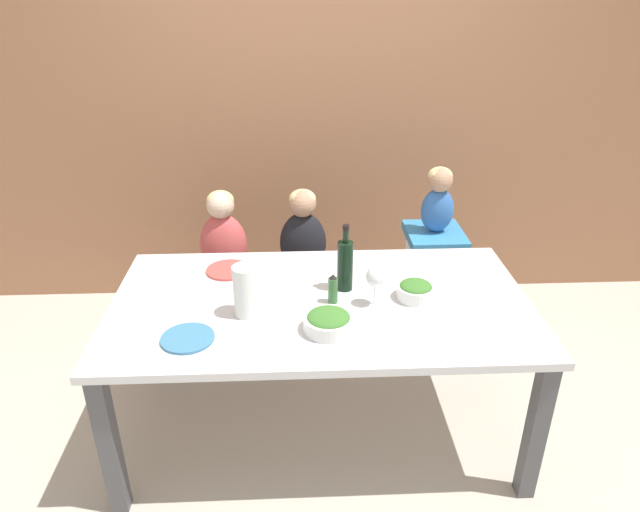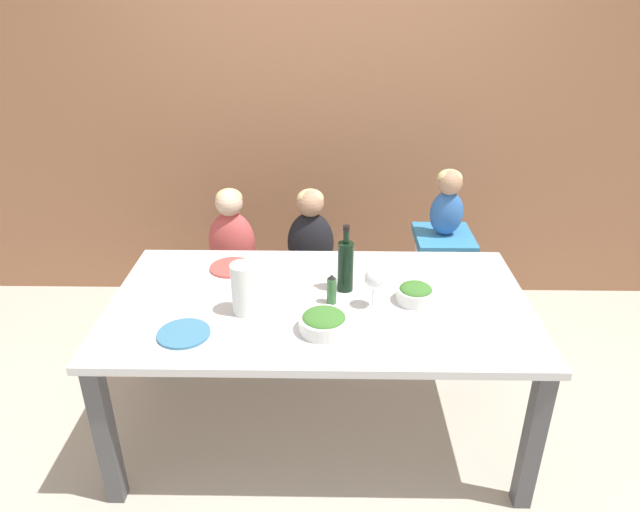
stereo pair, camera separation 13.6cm
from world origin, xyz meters
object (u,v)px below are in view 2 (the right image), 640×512
object	(u,v)px
person_child_center	(311,233)
person_child_left	(231,232)
salad_bowl_small	(415,293)
paper_towel_roll	(244,289)
dinner_plate_back_left	(232,267)
chair_right_highchair	(442,259)
salad_bowl_large	(324,322)
dinner_plate_front_left	(184,334)
person_baby_right	(448,200)
chair_far_center	(311,282)
wine_bottle	(346,265)
chair_far_left	(235,281)
wine_glass_near	(374,279)

from	to	relation	value
person_child_center	person_child_left	bearing A→B (deg)	180.00
salad_bowl_small	paper_towel_roll	bearing A→B (deg)	-172.20
dinner_plate_back_left	person_child_left	bearing A→B (deg)	99.38
chair_right_highchair	salad_bowl_large	size ratio (longest dim) A/B	3.44
dinner_plate_front_left	dinner_plate_back_left	distance (m)	0.58
person_baby_right	paper_towel_roll	size ratio (longest dim) A/B	1.68
chair_right_highchair	salad_bowl_large	world-z (taller)	salad_bowl_large
person_child_left	salad_bowl_large	bearing A→B (deg)	-62.19
chair_far_center	dinner_plate_front_left	bearing A→B (deg)	-114.09
chair_far_center	wine_bottle	xyz separation A→B (m)	(0.18, -0.68, 0.46)
person_child_center	dinner_plate_front_left	xyz separation A→B (m)	(-0.47, -1.05, 0.03)
chair_far_left	chair_far_center	distance (m)	0.45
person_child_left	person_baby_right	world-z (taller)	person_baby_right
person_child_center	paper_towel_roll	bearing A→B (deg)	-105.78
person_baby_right	salad_bowl_small	distance (m)	0.83
chair_far_center	person_child_left	world-z (taller)	person_child_left
chair_far_center	person_baby_right	world-z (taller)	person_baby_right
chair_right_highchair	person_child_center	xyz separation A→B (m)	(-0.75, 0.00, 0.16)
chair_far_center	wine_glass_near	world-z (taller)	wine_glass_near
salad_bowl_small	chair_far_center	bearing A→B (deg)	121.83
chair_far_left	dinner_plate_front_left	size ratio (longest dim) A/B	2.19
person_child_center	person_baby_right	world-z (taller)	person_baby_right
chair_far_center	dinner_plate_front_left	distance (m)	1.20
salad_bowl_small	chair_right_highchair	bearing A→B (deg)	70.73
person_baby_right	chair_right_highchair	bearing A→B (deg)	-90.00
person_child_left	wine_bottle	size ratio (longest dim) A/B	1.58
chair_far_center	person_child_center	size ratio (longest dim) A/B	0.92
salad_bowl_small	dinner_plate_back_left	distance (m)	0.90
wine_bottle	dinner_plate_front_left	distance (m)	0.76
wine_glass_near	salad_bowl_small	size ratio (longest dim) A/B	1.09
wine_bottle	dinner_plate_front_left	xyz separation A→B (m)	(-0.65, -0.37, -0.12)
person_child_left	person_child_center	xyz separation A→B (m)	(0.45, 0.00, 0.00)
wine_bottle	salad_bowl_large	size ratio (longest dim) A/B	1.55
salad_bowl_large	salad_bowl_small	xyz separation A→B (m)	(0.40, 0.23, 0.00)
person_baby_right	wine_bottle	distance (m)	0.89
chair_far_left	chair_far_center	world-z (taller)	same
chair_far_left	salad_bowl_small	world-z (taller)	salad_bowl_small
chair_right_highchair	wine_bottle	world-z (taller)	wine_bottle
person_child_left	salad_bowl_small	size ratio (longest dim) A/B	2.99
person_baby_right	wine_glass_near	world-z (taller)	person_baby_right
wine_bottle	person_child_center	bearing A→B (deg)	104.68
chair_right_highchair	salad_bowl_small	xyz separation A→B (m)	(-0.27, -0.77, 0.22)
chair_right_highchair	paper_towel_roll	world-z (taller)	paper_towel_roll
chair_right_highchair	wine_bottle	distance (m)	0.94
salad_bowl_large	dinner_plate_front_left	world-z (taller)	salad_bowl_large
person_child_left	paper_towel_roll	size ratio (longest dim) A/B	2.23
chair_far_left	chair_right_highchair	xyz separation A→B (m)	(1.20, 0.00, 0.16)
chair_far_left	salad_bowl_large	distance (m)	1.20
paper_towel_roll	dinner_plate_front_left	distance (m)	0.30
salad_bowl_small	salad_bowl_large	bearing A→B (deg)	-149.27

